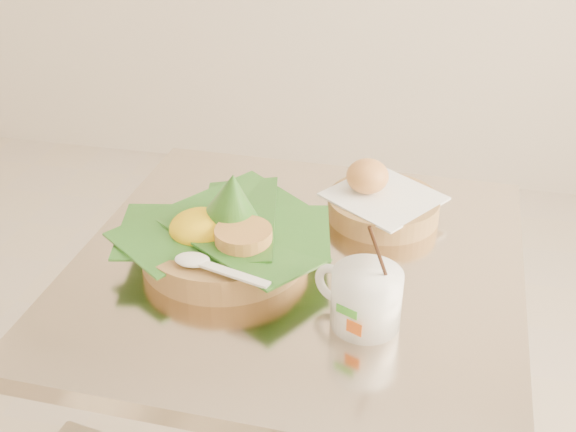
% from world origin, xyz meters
% --- Properties ---
extents(cafe_table, '(0.72, 0.72, 0.75)m').
position_xyz_m(cafe_table, '(0.15, 0.00, 0.53)').
color(cafe_table, gray).
rests_on(cafe_table, floor).
extents(rice_basket, '(0.33, 0.33, 0.17)m').
position_xyz_m(rice_basket, '(0.04, -0.01, 0.79)').
color(rice_basket, '#A98248').
rests_on(rice_basket, cafe_table).
extents(bread_basket, '(0.23, 0.23, 0.10)m').
position_xyz_m(bread_basket, '(0.26, 0.17, 0.78)').
color(bread_basket, '#A98248').
rests_on(bread_basket, cafe_table).
extents(coffee_mug, '(0.13, 0.11, 0.17)m').
position_xyz_m(coffee_mug, '(0.27, -0.13, 0.79)').
color(coffee_mug, white).
rests_on(coffee_mug, cafe_table).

